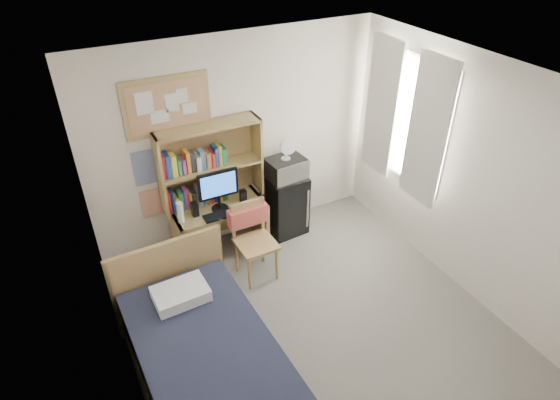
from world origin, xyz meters
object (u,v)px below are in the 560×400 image
desk_chair (256,243)px  speaker_right (243,196)px  bulletin_board (167,106)px  bed (215,379)px  desk (220,229)px  speaker_left (195,209)px  monitor (218,191)px  desk_fan (286,148)px  mini_fridge (285,204)px  microwave (286,168)px

desk_chair → speaker_right: desk_chair is taller
bulletin_board → bed: bearing=-101.3°
desk → speaker_left: 0.53m
desk → monitor: bearing=-90.0°
bed → bulletin_board: bearing=76.9°
desk_fan → desk_chair: bearing=-142.9°
speaker_left → desk_fan: desk_fan is taller
speaker_right → bed: bearing=-120.0°
speaker_left → desk_fan: bearing=4.3°
desk_chair → speaker_right: (0.09, 0.53, 0.30)m
desk_fan → mini_fridge: bearing=90.0°
desk → desk_fan: size_ratio=3.78×
bed → microwave: 2.69m
speaker_right → bulletin_board: bearing=153.3°
monitor → bulletin_board: bearing=137.7°
bed → speaker_left: bearing=73.0°
speaker_right → mini_fridge: bearing=10.2°
desk_fan → desk: bearing=177.3°
desk_chair → desk: bearing=108.3°
speaker_right → microwave: microwave is taller
monitor → speaker_left: (-0.30, 0.00, -0.16)m
mini_fridge → desk_fan: desk_fan is taller
desk → microwave: (0.92, 0.02, 0.61)m
desk_chair → desk_fan: bearing=40.0°
speaker_left → speaker_right: (0.60, -0.01, -0.00)m
monitor → speaker_right: bearing=0.0°
desk → speaker_right: (0.30, -0.06, 0.43)m
monitor → desk_chair: bearing=-68.0°
speaker_left → desk_chair: bearing=-46.0°
bulletin_board → desk_fan: bearing=-11.6°
desk_chair → speaker_left: desk_chair is taller
monitor → desk_fan: desk_fan is taller
bed → desk_fan: bearing=46.6°
desk → speaker_left: size_ratio=6.09×
monitor → microwave: (0.92, 0.08, 0.01)m
speaker_left → bulletin_board: bearing=102.2°
bulletin_board → speaker_left: size_ratio=5.23×
desk → mini_fridge: bearing=3.2°
speaker_left → desk_fan: (1.22, 0.08, 0.45)m
microwave → monitor: bearing=-179.0°
monitor → speaker_right: 0.34m
mini_fridge → bed: bearing=-135.2°
bulletin_board → desk: bulletin_board is taller
bed → monitor: monitor is taller
desk → mini_fridge: (0.92, 0.04, 0.07)m
desk_fan → microwave: bearing=0.0°
mini_fridge → desk_fan: (0.00, -0.02, 0.82)m
bulletin_board → microwave: 1.64m
monitor → bed: bearing=-112.7°
speaker_right → microwave: bearing=8.4°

